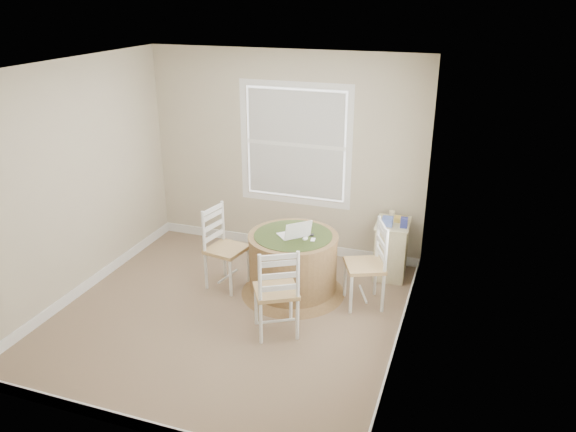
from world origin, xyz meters
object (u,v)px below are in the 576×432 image
(chair_right, at_px, (365,265))
(chair_near, at_px, (276,290))
(round_table, at_px, (293,262))
(laptop, at_px, (294,234))
(corner_chest, at_px, (391,249))
(chair_left, at_px, (227,249))

(chair_right, bearing_deg, chair_near, -64.50)
(round_table, distance_m, chair_near, 0.82)
(laptop, bearing_deg, corner_chest, 176.57)
(chair_right, distance_m, corner_chest, 0.81)
(chair_left, relative_size, chair_near, 1.00)
(chair_near, height_order, chair_right, same)
(laptop, bearing_deg, round_table, -87.90)
(chair_near, height_order, laptop, chair_near)
(chair_near, xyz_separation_m, chair_right, (0.72, 0.83, 0.00))
(chair_left, height_order, chair_near, same)
(chair_left, relative_size, laptop, 2.28)
(round_table, height_order, chair_left, chair_left)
(round_table, height_order, chair_right, chair_right)
(corner_chest, bearing_deg, chair_right, -105.14)
(laptop, xyz_separation_m, corner_chest, (0.96, 0.82, -0.40))
(chair_right, height_order, corner_chest, chair_right)
(round_table, bearing_deg, chair_near, -92.52)
(chair_near, bearing_deg, corner_chest, -148.58)
(chair_near, bearing_deg, laptop, -114.44)
(chair_left, bearing_deg, laptop, -73.93)
(chair_left, height_order, corner_chest, chair_left)
(chair_right, relative_size, laptop, 2.28)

